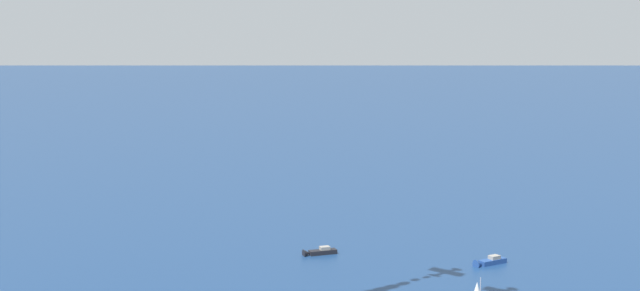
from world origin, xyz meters
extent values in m
cube|color=#23478C|center=(8.37, 47.12, 0.47)|extent=(4.09, 6.08, 0.93)
cone|color=#23478C|center=(6.91, 43.87, 0.47)|extent=(2.31, 2.13, 1.86)
cube|color=gray|center=(8.55, 47.52, 1.28)|extent=(2.20, 2.47, 0.70)
cube|color=black|center=(-22.95, 34.32, 0.45)|extent=(4.75, 5.64, 0.90)
cone|color=black|center=(-24.96, 31.51, 0.45)|extent=(2.31, 2.22, 1.81)
cube|color=gray|center=(-22.71, 34.67, 1.24)|extent=(2.32, 2.45, 0.68)
camera|label=1|loc=(72.94, -106.26, 46.05)|focal=48.38mm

